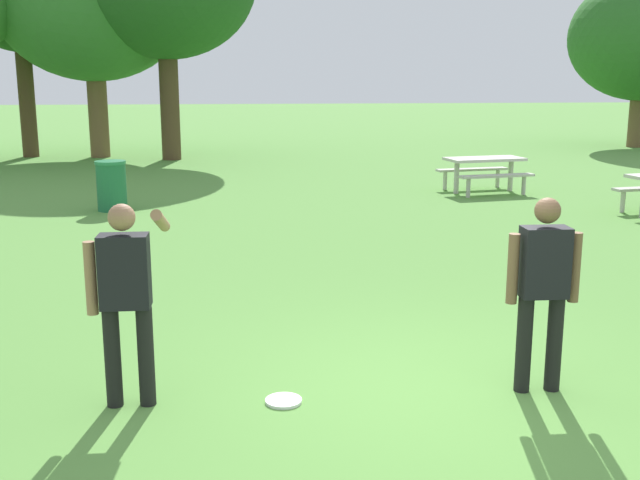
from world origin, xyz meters
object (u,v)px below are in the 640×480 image
person_catcher (126,289)px  picnic_table_far (484,167)px  frisbee (284,401)px  person_thrower (543,282)px  tree_far_right (20,8)px  trash_can_beside_table (112,186)px

person_catcher → picnic_table_far: (6.28, 10.61, -0.40)m
frisbee → picnic_table_far: bearing=64.7°
picnic_table_far → person_thrower: bearing=-105.3°
picnic_table_far → tree_far_right: 15.26m
person_thrower → tree_far_right: size_ratio=0.27×
person_catcher → trash_can_beside_table: 9.25m
picnic_table_far → trash_can_beside_table: trash_can_beside_table is taller
picnic_table_far → trash_can_beside_table: 7.99m
trash_can_beside_table → tree_far_right: tree_far_right is taller
trash_can_beside_table → tree_far_right: size_ratio=0.16×
frisbee → person_thrower: bearing=0.7°
person_thrower → picnic_table_far: (2.93, 10.68, -0.38)m
picnic_table_far → person_catcher: bearing=-120.6°
trash_can_beside_table → person_catcher: bearing=-80.2°
person_catcher → frisbee: 1.55m
person_thrower → person_catcher: (-3.35, 0.06, 0.02)m
person_catcher → tree_far_right: 20.37m
frisbee → tree_far_right: bearing=109.6°
person_catcher → trash_can_beside_table: (-1.57, 9.10, -0.48)m
person_thrower → frisbee: (-2.13, -0.03, -0.93)m
person_catcher → picnic_table_far: bearing=59.4°
tree_far_right → person_thrower: bearing=-65.0°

